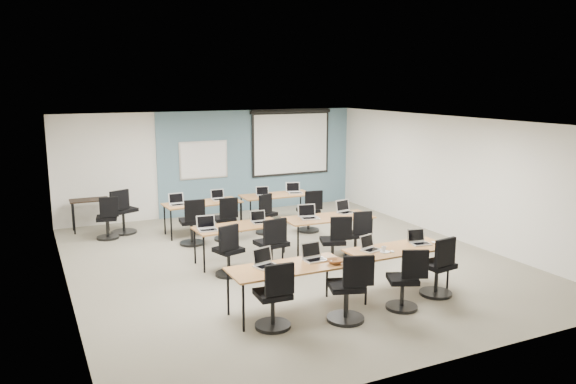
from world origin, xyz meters
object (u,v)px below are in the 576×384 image
training_table_back_right (277,196)px  task_chair_1 (349,293)px  training_table_mid_left (239,228)px  task_chair_7 (357,238)px  training_table_back_left (203,204)px  projector_screen (291,139)px  task_chair_6 (335,245)px  laptop_7 (345,210)px  laptop_8 (177,202)px  utility_table (89,204)px  task_chair_0 (274,301)px  laptop_6 (309,215)px  task_chair_10 (266,217)px  task_chair_2 (406,284)px  training_table_mid_right (328,219)px  laptop_2 (370,246)px  laptop_10 (264,194)px  task_chair_3 (439,271)px  training_table_front_right (398,251)px  laptop_1 (314,256)px  laptop_9 (219,197)px  task_chair_9 (226,223)px  whiteboard (204,160)px  laptop_4 (207,227)px  laptop_11 (294,191)px  spare_chair_b (108,222)px  training_table_front_left (288,269)px  task_chair_5 (272,250)px  task_chair_11 (310,215)px  task_chair_4 (229,255)px  task_chair_8 (192,226)px  spare_chair_a (123,215)px  laptop_0 (265,262)px  laptop_3 (419,240)px  laptop_5 (259,220)px

training_table_back_right → task_chair_1: task_chair_1 is taller
training_table_mid_left → task_chair_7: (2.24, -0.69, -0.29)m
training_table_back_left → projector_screen: bearing=26.5°
task_chair_6 → laptop_7: size_ratio=2.83×
laptop_8 → utility_table: size_ratio=0.39×
task_chair_0 → laptop_6: laptop_6 is taller
task_chair_10 → task_chair_2: bearing=-111.1°
laptop_8 → training_table_mid_right: bearing=-45.7°
laptop_2 → laptop_10: laptop_10 is taller
laptop_7 → task_chair_3: bearing=-101.5°
training_table_front_right → laptop_1: 1.56m
laptop_9 → laptop_10: size_ratio=1.00×
training_table_front_right → task_chair_9: 4.39m
whiteboard → task_chair_6: (0.96, -5.09, -1.05)m
training_table_front_right → training_table_back_right: size_ratio=1.01×
laptop_4 → task_chair_6: (2.19, -0.92, -0.39)m
training_table_back_right → task_chair_2: 5.72m
laptop_9 → laptop_2: bearing=-75.8°
laptop_9 → laptop_11: size_ratio=0.90×
task_chair_6 → spare_chair_b: task_chair_6 is taller
laptop_4 → utility_table: (-1.66, 3.78, -0.15)m
projector_screen → laptop_6: projector_screen is taller
laptop_6 → laptop_8: bearing=144.1°
training_table_front_left → training_table_back_left: (0.19, 4.95, -0.00)m
laptop_9 → training_table_front_right: bearing=-70.8°
training_table_front_left → task_chair_7: task_chair_7 is taller
training_table_back_left → task_chair_6: (1.55, -3.33, -0.28)m
task_chair_5 → laptop_7: bearing=16.3°
task_chair_7 → laptop_9: bearing=131.3°
training_table_mid_left → task_chair_11: 2.70m
task_chair_4 → task_chair_8: size_ratio=0.96×
laptop_9 → spare_chair_a: bearing=166.2°
task_chair_1 → training_table_front_right: bearing=45.6°
training_table_front_right → laptop_2: bearing=166.1°
whiteboard → laptop_9: bearing=-95.9°
whiteboard → laptop_7: 4.49m
laptop_0 → task_chair_0: task_chair_0 is taller
task_chair_8 → laptop_11: bearing=22.6°
task_chair_3 → laptop_4: bearing=125.8°
whiteboard → task_chair_1: 7.44m
laptop_1 → laptop_11: 5.32m
training_table_mid_left → training_table_back_right: (1.91, 2.45, 0.00)m
training_table_back_right → laptop_3: laptop_3 is taller
laptop_2 → laptop_11: (1.01, 4.83, 0.01)m
laptop_1 → laptop_9: bearing=85.2°
laptop_5 → task_chair_11: (1.84, 1.39, -0.38)m
task_chair_4 → task_chair_8: 2.21m
task_chair_3 → task_chair_9: bearing=104.7°
whiteboard → utility_table: size_ratio=1.48×
utility_table → laptop_9: bearing=-23.0°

